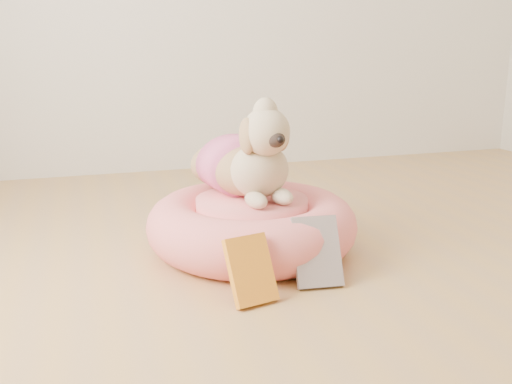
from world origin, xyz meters
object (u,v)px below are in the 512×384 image
object	(u,v)px
pet_bed	(252,225)
dog	(246,145)
book_white	(317,252)
book_yellow	(251,270)

from	to	relation	value
pet_bed	dog	bearing A→B (deg)	99.61
pet_bed	dog	distance (m)	0.29
dog	book_white	distance (m)	0.49
dog	book_yellow	distance (m)	0.55
pet_bed	book_white	size ratio (longest dim) A/B	3.40
pet_bed	book_yellow	xyz separation A→B (m)	(-0.13, -0.41, 0.00)
pet_bed	book_white	bearing A→B (deg)	-73.27
book_yellow	book_white	bearing A→B (deg)	2.36
book_yellow	pet_bed	bearing A→B (deg)	59.82
book_yellow	book_white	distance (m)	0.24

